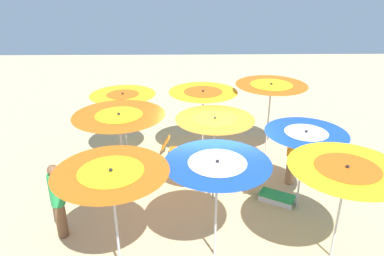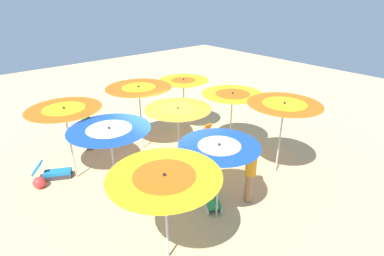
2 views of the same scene
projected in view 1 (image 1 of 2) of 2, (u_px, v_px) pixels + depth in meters
name	position (u px, v px, depth m)	size (l,w,h in m)	color
ground	(209.00, 203.00, 9.63)	(35.05, 35.05, 0.04)	#D1B57F
beach_umbrella_0	(346.00, 177.00, 7.06)	(2.25, 2.25, 2.21)	#B2B2B7
beach_umbrella_1	(305.00, 138.00, 8.66)	(1.94, 1.94, 2.16)	#B2B2B7
beach_umbrella_2	(271.00, 90.00, 11.18)	(2.17, 2.17, 2.44)	#B2B2B7
beach_umbrella_3	(217.00, 170.00, 7.05)	(2.07, 2.07, 2.30)	#B2B2B7
beach_umbrella_4	(215.00, 126.00, 8.96)	(1.93, 1.93, 2.34)	#B2B2B7
beach_umbrella_5	(203.00, 96.00, 11.28)	(2.11, 2.11, 2.21)	#B2B2B7
beach_umbrella_6	(112.00, 179.00, 6.60)	(2.10, 2.10, 2.37)	#B2B2B7
beach_umbrella_7	(119.00, 121.00, 9.00)	(2.26, 2.26, 2.41)	#B2B2B7
beach_umbrella_8	(123.00, 100.00, 11.07)	(1.96, 1.96, 2.20)	#B2B2B7
lounger_0	(273.00, 194.00, 9.61)	(0.92, 1.23, 0.63)	silver
lounger_2	(181.00, 150.00, 11.93)	(0.41, 1.22, 0.66)	#333338
beachgoer_0	(58.00, 200.00, 8.04)	(0.30, 0.30, 1.84)	brown
beachgoer_1	(292.00, 152.00, 10.08)	(0.30, 0.30, 1.87)	#A3704C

